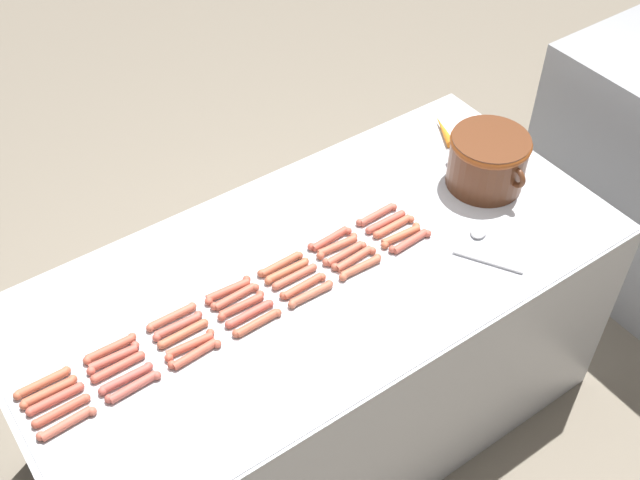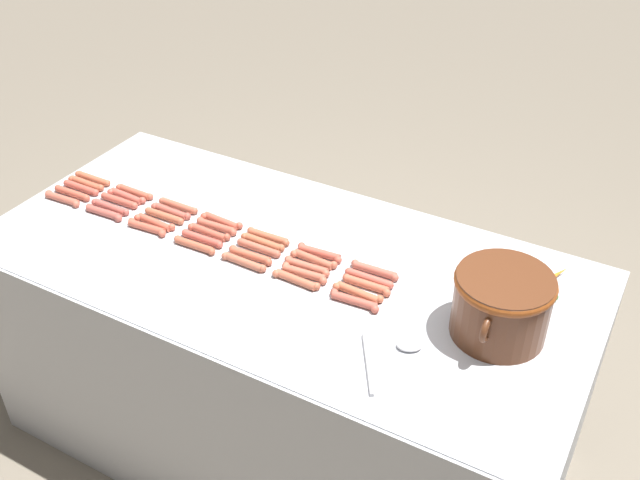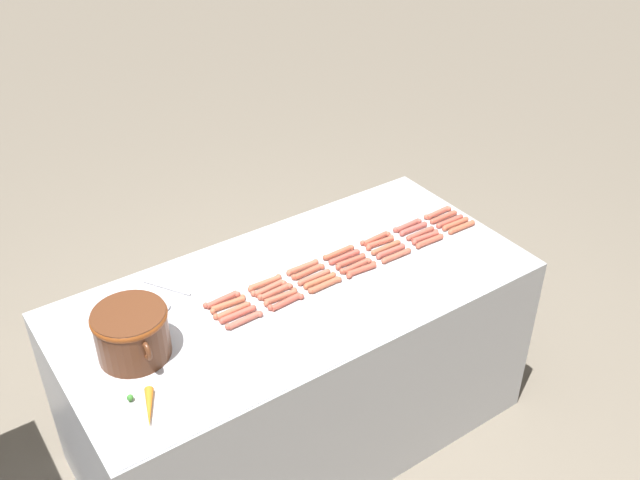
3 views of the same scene
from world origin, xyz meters
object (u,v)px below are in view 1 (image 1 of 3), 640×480
object	(u,v)px
hot_dog_11	(287,271)
hot_dog_0	(42,383)
hot_dog_31	(257,323)
hot_dog_34	(410,241)
hot_dog_25	(303,286)
hot_dog_30	(195,354)
hot_dog_2	(172,317)
hot_dog_13	(386,222)
hot_dog_21	(61,411)
hot_dog_28	(67,424)
hot_dog_1	(110,349)
hot_dog_18	(295,278)
hot_dog_32	(311,294)
hot_dog_8	(113,358)
carrot	(445,131)
hot_dog_33	(360,267)
serving_spoon	(482,241)
hot_dog_14	(56,400)
bean_pot	(488,158)
hot_dog_22	(126,378)
hot_dog_24	(249,314)
hot_dog_6	(377,215)
hot_dog_17	(241,306)
hot_dog_3	(228,290)
hot_dog_20	(394,227)
hot_dog_7	(49,392)
hot_dog_10	(235,297)
hot_dog_19	(345,254)
hot_dog_29	(133,387)
hot_dog_12	(337,246)
hot_dog_5	(330,239)
hot_dog_27	(401,235)
hot_dog_9	(178,326)
hot_dog_23	(190,345)

from	to	relation	value
hot_dog_11	hot_dog_0	bearing A→B (deg)	-92.71
hot_dog_31	hot_dog_34	world-z (taller)	same
hot_dog_25	hot_dog_30	world-z (taller)	same
hot_dog_2	hot_dog_13	distance (m)	0.75
hot_dog_21	hot_dog_28	world-z (taller)	same
hot_dog_1	hot_dog_0	bearing A→B (deg)	-89.47
hot_dog_18	hot_dog_32	distance (m)	0.08
hot_dog_8	carrot	size ratio (longest dim) A/B	0.92
hot_dog_30	hot_dog_33	bearing A→B (deg)	89.95
serving_spoon	hot_dog_28	bearing A→B (deg)	-95.34
hot_dog_14	hot_dog_34	world-z (taller)	same
bean_pot	serving_spoon	bearing A→B (deg)	-44.52
hot_dog_22	hot_dog_34	bearing A→B (deg)	87.75
hot_dog_21	hot_dog_24	bearing A→B (deg)	89.69
hot_dog_6	hot_dog_17	size ratio (longest dim) A/B	1.00
hot_dog_2	hot_dog_32	world-z (taller)	same
hot_dog_3	hot_dog_20	world-z (taller)	same
hot_dog_6	hot_dog_7	xyz separation A→B (m)	(0.04, -1.12, 0.00)
hot_dog_10	hot_dog_19	bearing A→B (deg)	83.27
hot_dog_29	hot_dog_34	xyz separation A→B (m)	(0.00, 0.95, 0.00)
hot_dog_12	hot_dog_21	bearing A→B (deg)	-85.47
hot_dog_34	hot_dog_31	bearing A→B (deg)	-89.75
hot_dog_1	carrot	world-z (taller)	carrot
hot_dog_5	hot_dog_14	distance (m)	0.93
hot_dog_27	hot_dog_0	bearing A→B (deg)	-95.78
hot_dog_10	hot_dog_1	bearing A→B (deg)	-95.37
hot_dog_1	hot_dog_7	size ratio (longest dim) A/B	1.00
hot_dog_24	serving_spoon	bearing A→B (deg)	77.68
hot_dog_7	hot_dog_31	world-z (taller)	same
hot_dog_13	hot_dog_1	bearing A→B (deg)	-92.47
hot_dog_27	hot_dog_31	size ratio (longest dim) A/B	1.00
hot_dog_10	hot_dog_18	distance (m)	0.19
hot_dog_7	hot_dog_25	bearing A→B (deg)	84.23
hot_dog_33	hot_dog_12	bearing A→B (deg)	-177.80
hot_dog_13	hot_dog_12	bearing A→B (deg)	-90.56
hot_dog_10	hot_dog_18	size ratio (longest dim) A/B	1.00
hot_dog_12	hot_dog_17	world-z (taller)	same
hot_dog_14	hot_dog_19	world-z (taller)	same
hot_dog_24	hot_dog_28	bearing A→B (deg)	-85.88
hot_dog_9	hot_dog_10	world-z (taller)	same
hot_dog_3	hot_dog_21	distance (m)	0.57
hot_dog_10	hot_dog_25	xyz separation A→B (m)	(0.08, 0.19, 0.00)
hot_dog_7	hot_dog_28	bearing A→B (deg)	0.90
hot_dog_23	hot_dog_9	bearing A→B (deg)	176.85
hot_dog_17	hot_dog_33	world-z (taller)	same
hot_dog_23	hot_dog_30	xyz separation A→B (m)	(0.04, -0.00, 0.00)
hot_dog_11	hot_dog_27	size ratio (longest dim) A/B	1.00
hot_dog_3	hot_dog_21	bearing A→B (deg)	-78.84
hot_dog_2	carrot	world-z (taller)	carrot
hot_dog_32	hot_dog_0	bearing A→B (deg)	-101.36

